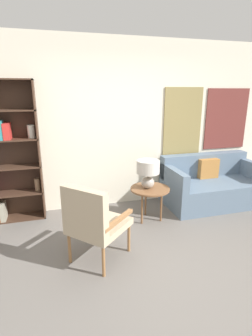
{
  "coord_description": "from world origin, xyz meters",
  "views": [
    {
      "loc": [
        -1.01,
        -2.14,
        1.89
      ],
      "look_at": [
        -0.09,
        1.1,
        0.9
      ],
      "focal_mm": 28.0,
      "sensor_mm": 36.0,
      "label": 1
    }
  ],
  "objects": [
    {
      "name": "table_lamp",
      "position": [
        0.29,
        1.26,
        0.79
      ],
      "size": [
        0.33,
        0.33,
        0.42
      ],
      "color": "#A59E93",
      "rests_on": "side_table"
    },
    {
      "name": "armchair",
      "position": [
        -0.65,
        0.45,
        0.54
      ],
      "size": [
        0.82,
        0.82,
        0.94
      ],
      "color": "olive",
      "rests_on": "ground_plane"
    },
    {
      "name": "ground_plane",
      "position": [
        0.0,
        0.0,
        0.0
      ],
      "size": [
        14.0,
        14.0,
        0.0
      ],
      "primitive_type": "plane",
      "color": "#66605B"
    },
    {
      "name": "couch",
      "position": [
        1.59,
        1.57,
        0.31
      ],
      "size": [
        1.64,
        0.87,
        0.82
      ],
      "color": "slate",
      "rests_on": "ground_plane"
    },
    {
      "name": "wall_back",
      "position": [
        0.05,
        2.03,
        1.35
      ],
      "size": [
        6.4,
        0.08,
        2.7
      ],
      "color": "silver",
      "rests_on": "ground_plane"
    },
    {
      "name": "side_table",
      "position": [
        0.33,
        1.25,
        0.47
      ],
      "size": [
        0.58,
        0.58,
        0.51
      ],
      "color": "brown",
      "rests_on": "ground_plane"
    }
  ]
}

